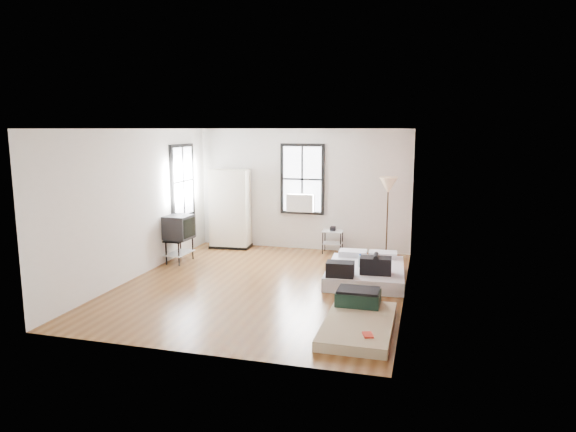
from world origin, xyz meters
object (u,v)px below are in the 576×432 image
(mattress_bare, at_px, (358,318))
(wardrobe, at_px, (230,209))
(side_table, at_px, (333,236))
(floor_lamp, at_px, (388,189))
(mattress_main, at_px, (365,271))
(tv_stand, at_px, (179,229))

(mattress_bare, relative_size, wardrobe, 0.97)
(side_table, xyz_separation_m, floor_lamp, (1.22, -0.24, 1.13))
(wardrobe, bearing_deg, mattress_bare, -53.29)
(mattress_main, xyz_separation_m, tv_stand, (-3.96, 0.29, 0.55))
(mattress_bare, distance_m, floor_lamp, 4.25)
(mattress_main, xyz_separation_m, mattress_bare, (0.18, -2.32, -0.05))
(mattress_main, distance_m, side_table, 2.17)
(mattress_main, relative_size, tv_stand, 1.98)
(side_table, xyz_separation_m, tv_stand, (-2.99, -1.64, 0.31))
(mattress_bare, distance_m, wardrobe, 5.57)
(tv_stand, bearing_deg, mattress_main, -1.39)
(side_table, bearing_deg, wardrobe, -178.37)
(floor_lamp, bearing_deg, mattress_main, -98.57)
(mattress_bare, bearing_deg, tv_stand, 147.84)
(wardrobe, xyz_separation_m, floor_lamp, (3.68, -0.17, 0.61))
(mattress_main, height_order, floor_lamp, floor_lamp)
(mattress_bare, distance_m, side_table, 4.41)
(mattress_main, height_order, mattress_bare, mattress_main)
(tv_stand, bearing_deg, floor_lamp, 21.12)
(wardrobe, height_order, side_table, wardrobe)
(mattress_bare, bearing_deg, side_table, 105.18)
(mattress_main, xyz_separation_m, wardrobe, (-3.43, 1.86, 0.76))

